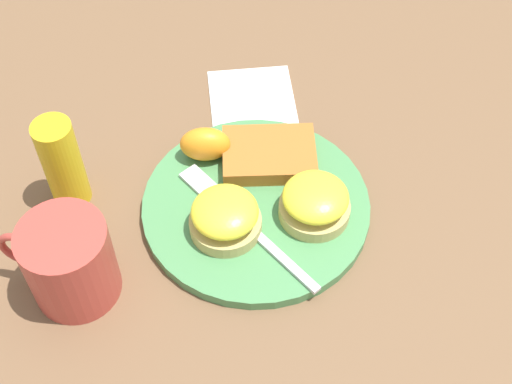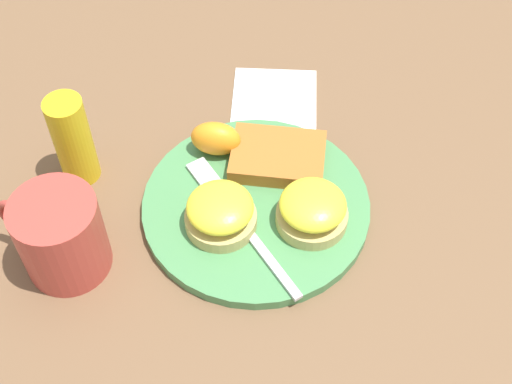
# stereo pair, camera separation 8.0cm
# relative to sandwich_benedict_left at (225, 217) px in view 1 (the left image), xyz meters

# --- Properties ---
(ground_plane) EXTENTS (1.10, 1.10, 0.00)m
(ground_plane) POSITION_rel_sandwich_benedict_left_xyz_m (-0.02, -0.04, -0.04)
(ground_plane) COLOR brown
(plate) EXTENTS (0.26, 0.26, 0.01)m
(plate) POSITION_rel_sandwich_benedict_left_xyz_m (-0.02, -0.04, -0.03)
(plate) COLOR #47844C
(plate) RESTS_ON ground_plane
(sandwich_benedict_left) EXTENTS (0.08, 0.08, 0.05)m
(sandwich_benedict_left) POSITION_rel_sandwich_benedict_left_xyz_m (0.00, 0.00, 0.00)
(sandwich_benedict_left) COLOR tan
(sandwich_benedict_left) RESTS_ON plate
(sandwich_benedict_right) EXTENTS (0.08, 0.08, 0.05)m
(sandwich_benedict_right) POSITION_rel_sandwich_benedict_left_xyz_m (-0.09, -0.04, 0.00)
(sandwich_benedict_right) COLOR tan
(sandwich_benedict_right) RESTS_ON plate
(hashbrown_patty) EXTENTS (0.13, 0.11, 0.02)m
(hashbrown_patty) POSITION_rel_sandwich_benedict_left_xyz_m (-0.03, -0.11, -0.01)
(hashbrown_patty) COLOR #A96025
(hashbrown_patty) RESTS_ON plate
(orange_wedge) EXTENTS (0.07, 0.05, 0.04)m
(orange_wedge) POSITION_rel_sandwich_benedict_left_xyz_m (0.05, -0.10, -0.00)
(orange_wedge) COLOR orange
(orange_wedge) RESTS_ON plate
(fork) EXTENTS (0.19, 0.14, 0.00)m
(fork) POSITION_rel_sandwich_benedict_left_xyz_m (-0.01, -0.01, -0.02)
(fork) COLOR silver
(fork) RESTS_ON plate
(cup) EXTENTS (0.12, 0.09, 0.10)m
(cup) POSITION_rel_sandwich_benedict_left_xyz_m (0.14, 0.10, 0.01)
(cup) COLOR #B23D33
(cup) RESTS_ON ground_plane
(napkin) EXTENTS (0.14, 0.14, 0.00)m
(napkin) POSITION_rel_sandwich_benedict_left_xyz_m (0.02, -0.22, -0.03)
(napkin) COLOR white
(napkin) RESTS_ON ground_plane
(condiment_bottle) EXTENTS (0.04, 0.04, 0.12)m
(condiment_bottle) POSITION_rel_sandwich_benedict_left_xyz_m (0.19, -0.01, 0.02)
(condiment_bottle) COLOR gold
(condiment_bottle) RESTS_ON ground_plane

